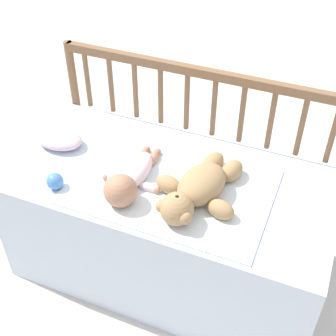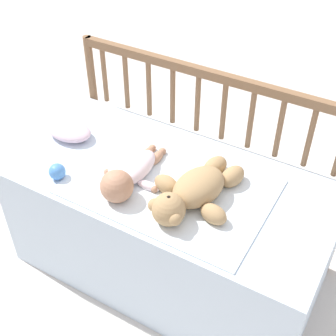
# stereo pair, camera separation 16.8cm
# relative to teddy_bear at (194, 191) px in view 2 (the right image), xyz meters

# --- Properties ---
(ground_plane) EXTENTS (12.00, 12.00, 0.00)m
(ground_plane) POSITION_rel_teddy_bear_xyz_m (-0.13, 0.06, -0.57)
(ground_plane) COLOR silver
(crib_mattress) EXTENTS (1.23, 0.60, 0.52)m
(crib_mattress) POSITION_rel_teddy_bear_xyz_m (-0.13, 0.06, -0.31)
(crib_mattress) COLOR silver
(crib_mattress) RESTS_ON ground_plane
(crib_rail) EXTENTS (1.23, 0.04, 0.81)m
(crib_rail) POSITION_rel_teddy_bear_xyz_m (-0.13, 0.39, 0.01)
(crib_rail) COLOR brown
(crib_rail) RESTS_ON ground_plane
(blanket) EXTENTS (0.72, 0.49, 0.01)m
(blanket) POSITION_rel_teddy_bear_xyz_m (-0.11, 0.02, -0.05)
(blanket) COLOR white
(blanket) RESTS_ON crib_mattress
(teddy_bear) EXTENTS (0.32, 0.42, 0.12)m
(teddy_bear) POSITION_rel_teddy_bear_xyz_m (0.00, 0.00, 0.00)
(teddy_bear) COLOR tan
(teddy_bear) RESTS_ON crib_mattress
(baby) EXTENTS (0.24, 0.37, 0.12)m
(baby) POSITION_rel_teddy_bear_xyz_m (-0.24, -0.04, -0.01)
(baby) COLOR white
(baby) RESTS_ON crib_mattress
(small_pillow) EXTENTS (0.20, 0.13, 0.06)m
(small_pillow) POSITION_rel_teddy_bear_xyz_m (-0.62, 0.08, -0.02)
(small_pillow) COLOR silver
(small_pillow) RESTS_ON crib_mattress
(toy_ball) EXTENTS (0.06, 0.06, 0.06)m
(toy_ball) POSITION_rel_teddy_bear_xyz_m (-0.49, -0.14, -0.02)
(toy_ball) COLOR #4C8CDB
(toy_ball) RESTS_ON crib_mattress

